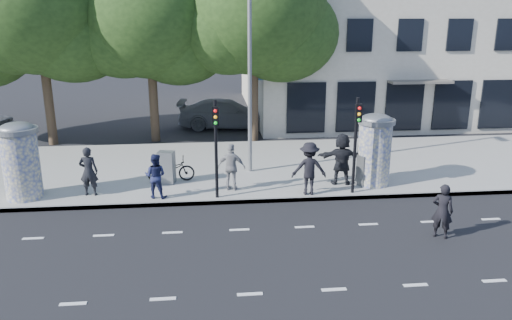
{
  "coord_description": "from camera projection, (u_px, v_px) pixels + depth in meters",
  "views": [
    {
      "loc": [
        -0.89,
        -12.39,
        6.3
      ],
      "look_at": [
        0.72,
        3.5,
        1.56
      ],
      "focal_mm": 35.0,
      "sensor_mm": 36.0,
      "label": 1
    }
  ],
  "objects": [
    {
      "name": "bicycle",
      "position": [
        171.0,
        169.0,
        18.8
      ],
      "size": [
        0.66,
        1.79,
        0.93
      ],
      "primitive_type": "imported",
      "rotation": [
        0.0,
        0.0,
        1.6
      ],
      "color": "black",
      "rests_on": "sidewalk"
    },
    {
      "name": "sidewalk",
      "position": [
        229.0,
        167.0,
        20.83
      ],
      "size": [
        40.0,
        8.0,
        0.15
      ],
      "primitive_type": "cube",
      "color": "gray",
      "rests_on": "ground"
    },
    {
      "name": "man_road",
      "position": [
        442.0,
        211.0,
        14.33
      ],
      "size": [
        0.71,
        0.64,
        1.63
      ],
      "primitive_type": "imported",
      "rotation": [
        0.0,
        0.0,
        2.6
      ],
      "color": "black",
      "rests_on": "ground"
    },
    {
      "name": "cabinet_right",
      "position": [
        365.0,
        170.0,
        18.32
      ],
      "size": [
        0.67,
        0.6,
        1.16
      ],
      "primitive_type": "cube",
      "rotation": [
        0.0,
        0.0,
        0.42
      ],
      "color": "#5B5E60",
      "rests_on": "sidewalk"
    },
    {
      "name": "traffic_pole_near",
      "position": [
        216.0,
        139.0,
        16.62
      ],
      "size": [
        0.22,
        0.31,
        3.4
      ],
      "color": "black",
      "rests_on": "sidewalk"
    },
    {
      "name": "cabinet_left",
      "position": [
        167.0,
        167.0,
        18.54
      ],
      "size": [
        0.67,
        0.56,
        1.22
      ],
      "primitive_type": "cube",
      "rotation": [
        0.0,
        0.0,
        -0.25
      ],
      "color": "slate",
      "rests_on": "sidewalk"
    },
    {
      "name": "building",
      "position": [
        404.0,
        17.0,
        32.21
      ],
      "size": [
        20.3,
        15.85,
        12.0
      ],
      "color": "#B3AB96",
      "rests_on": "ground"
    },
    {
      "name": "lane_dash_far",
      "position": [
        239.0,
        230.0,
        15.03
      ],
      "size": [
        32.0,
        0.12,
        0.01
      ],
      "primitive_type": "cube",
      "color": "silver",
      "rests_on": "ground"
    },
    {
      "name": "ped_c",
      "position": [
        155.0,
        176.0,
        17.04
      ],
      "size": [
        0.88,
        0.75,
        1.56
      ],
      "primitive_type": "imported",
      "rotation": [
        0.0,
        0.0,
        2.9
      ],
      "color": "#1C2148",
      "rests_on": "sidewalk"
    },
    {
      "name": "tree_mid_left",
      "position": [
        38.0,
        8.0,
        22.95
      ],
      "size": [
        7.2,
        7.2,
        9.57
      ],
      "color": "#38281C",
      "rests_on": "ground"
    },
    {
      "name": "tree_near_left",
      "position": [
        149.0,
        17.0,
        23.75
      ],
      "size": [
        6.8,
        6.8,
        8.97
      ],
      "color": "#38281C",
      "rests_on": "ground"
    },
    {
      "name": "street_lamp",
      "position": [
        250.0,
        54.0,
        18.74
      ],
      "size": [
        0.25,
        0.93,
        8.0
      ],
      "color": "slate",
      "rests_on": "sidewalk"
    },
    {
      "name": "lane_dash_near",
      "position": [
        250.0,
        294.0,
        11.6
      ],
      "size": [
        32.0,
        0.12,
        0.01
      ],
      "primitive_type": "cube",
      "color": "silver",
      "rests_on": "ground"
    },
    {
      "name": "curb",
      "position": [
        235.0,
        202.0,
        17.06
      ],
      "size": [
        40.0,
        0.1,
        0.16
      ],
      "primitive_type": "cube",
      "color": "slate",
      "rests_on": "ground"
    },
    {
      "name": "ad_column_left",
      "position": [
        20.0,
        159.0,
        16.86
      ],
      "size": [
        1.36,
        1.36,
        2.65
      ],
      "color": "beige",
      "rests_on": "sidewalk"
    },
    {
      "name": "car_right",
      "position": [
        227.0,
        114.0,
        28.19
      ],
      "size": [
        2.61,
        5.6,
        1.58
      ],
      "primitive_type": "imported",
      "rotation": [
        0.0,
        0.0,
        1.5
      ],
      "color": "slate",
      "rests_on": "ground"
    },
    {
      "name": "ped_f",
      "position": [
        342.0,
        159.0,
        18.35
      ],
      "size": [
        1.87,
        0.92,
        1.93
      ],
      "primitive_type": "imported",
      "rotation": [
        0.0,
        0.0,
        2.98
      ],
      "color": "black",
      "rests_on": "sidewalk"
    },
    {
      "name": "traffic_pole_far",
      "position": [
        356.0,
        136.0,
        17.08
      ],
      "size": [
        0.22,
        0.31,
        3.4
      ],
      "color": "black",
      "rests_on": "sidewalk"
    },
    {
      "name": "tree_center",
      "position": [
        254.0,
        12.0,
        23.78
      ],
      "size": [
        7.0,
        7.0,
        9.3
      ],
      "color": "#38281C",
      "rests_on": "ground"
    },
    {
      "name": "ad_column_right",
      "position": [
        374.0,
        148.0,
        18.24
      ],
      "size": [
        1.36,
        1.36,
        2.65
      ],
      "color": "beige",
      "rests_on": "sidewalk"
    },
    {
      "name": "ped_e",
      "position": [
        232.0,
        167.0,
        17.75
      ],
      "size": [
        1.11,
        0.82,
        1.7
      ],
      "primitive_type": "imported",
      "rotation": [
        0.0,
        0.0,
        2.87
      ],
      "color": "gray",
      "rests_on": "sidewalk"
    },
    {
      "name": "ped_a",
      "position": [
        29.0,
        173.0,
        17.21
      ],
      "size": [
        0.93,
        0.77,
        1.63
      ],
      "primitive_type": "imported",
      "rotation": [
        0.0,
        0.0,
        3.5
      ],
      "color": "black",
      "rests_on": "sidewalk"
    },
    {
      "name": "ground",
      "position": [
        243.0,
        251.0,
        13.7
      ],
      "size": [
        120.0,
        120.0,
        0.0
      ],
      "primitive_type": "plane",
      "color": "black",
      "rests_on": "ground"
    },
    {
      "name": "ped_d",
      "position": [
        309.0,
        168.0,
        17.33
      ],
      "size": [
        1.26,
        0.79,
        1.87
      ],
      "primitive_type": "imported",
      "rotation": [
        0.0,
        0.0,
        3.06
      ],
      "color": "black",
      "rests_on": "sidewalk"
    },
    {
      "name": "ped_b",
      "position": [
        89.0,
        171.0,
        17.24
      ],
      "size": [
        0.66,
        0.46,
        1.74
      ],
      "primitive_type": "imported",
      "rotation": [
        0.0,
        0.0,
        3.07
      ],
      "color": "black",
      "rests_on": "sidewalk"
    }
  ]
}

